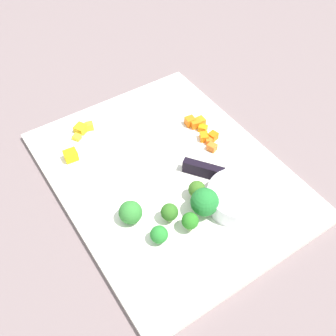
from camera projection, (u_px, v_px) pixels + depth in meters
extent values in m
plane|color=#705F61|center=(168.00, 176.00, 0.68)|extent=(4.00, 4.00, 0.00)
cube|color=white|center=(168.00, 174.00, 0.68)|extent=(0.45, 0.35, 0.01)
cylinder|color=silver|center=(238.00, 198.00, 0.62)|extent=(0.10, 0.10, 0.03)
cube|color=silver|center=(101.00, 145.00, 0.71)|extent=(0.14, 0.11, 0.00)
cube|color=black|center=(203.00, 170.00, 0.66)|extent=(0.07, 0.05, 0.02)
cube|color=orange|center=(196.00, 124.00, 0.74)|extent=(0.02, 0.02, 0.01)
cube|color=orange|center=(201.00, 121.00, 0.75)|extent=(0.02, 0.01, 0.01)
cube|color=orange|center=(213.00, 136.00, 0.72)|extent=(0.02, 0.02, 0.01)
cube|color=orange|center=(209.00, 141.00, 0.72)|extent=(0.02, 0.02, 0.01)
cube|color=orange|center=(212.00, 148.00, 0.70)|extent=(0.02, 0.02, 0.01)
cube|color=orange|center=(203.00, 128.00, 0.74)|extent=(0.02, 0.02, 0.01)
cube|color=orange|center=(190.00, 121.00, 0.75)|extent=(0.02, 0.02, 0.02)
cube|color=orange|center=(204.00, 137.00, 0.72)|extent=(0.02, 0.02, 0.01)
cube|color=yellow|center=(71.00, 155.00, 0.69)|extent=(0.02, 0.02, 0.02)
cube|color=yellow|center=(77.00, 138.00, 0.72)|extent=(0.02, 0.02, 0.01)
cube|color=yellow|center=(89.00, 126.00, 0.74)|extent=(0.02, 0.02, 0.01)
cube|color=yellow|center=(81.00, 129.00, 0.73)|extent=(0.03, 0.03, 0.02)
cylinder|color=#92AF67|center=(159.00, 239.00, 0.59)|extent=(0.01, 0.01, 0.01)
sphere|color=#257B2C|center=(159.00, 234.00, 0.58)|extent=(0.03, 0.03, 0.03)
cylinder|color=#86AB65|center=(190.00, 226.00, 0.60)|extent=(0.01, 0.01, 0.01)
sphere|color=#27741F|center=(190.00, 221.00, 0.59)|extent=(0.03, 0.03, 0.03)
cylinder|color=#82B46C|center=(202.00, 210.00, 0.61)|extent=(0.02, 0.02, 0.02)
sphere|color=#21742E|center=(203.00, 203.00, 0.60)|extent=(0.04, 0.04, 0.04)
cylinder|color=#85AC6B|center=(196.00, 195.00, 0.64)|extent=(0.01, 0.01, 0.01)
sphere|color=#396720|center=(197.00, 189.00, 0.63)|extent=(0.03, 0.03, 0.03)
cylinder|color=#91BF58|center=(131.00, 218.00, 0.61)|extent=(0.01, 0.01, 0.01)
sphere|color=#317A30|center=(131.00, 212.00, 0.60)|extent=(0.04, 0.04, 0.04)
cylinder|color=#95B769|center=(170.00, 217.00, 0.61)|extent=(0.01, 0.01, 0.01)
sphere|color=#2F661F|center=(170.00, 212.00, 0.60)|extent=(0.03, 0.03, 0.03)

